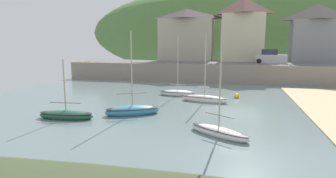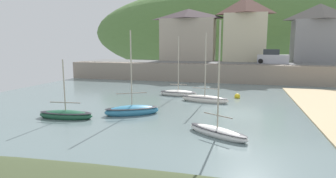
% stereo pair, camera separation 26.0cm
% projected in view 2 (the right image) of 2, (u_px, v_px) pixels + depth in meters
% --- Properties ---
extents(ground, '(48.00, 41.00, 0.61)m').
position_uv_depth(ground, '(261.00, 168.00, 10.75)').
color(ground, slate).
extents(quay_seawall, '(48.00, 9.40, 2.40)m').
position_uv_depth(quay_seawall, '(238.00, 72.00, 36.72)').
color(quay_seawall, gray).
rests_on(quay_seawall, ground).
extents(hillside_backdrop, '(80.00, 44.00, 23.41)m').
position_uv_depth(hillside_backdrop, '(242.00, 32.00, 71.59)').
color(hillside_backdrop, '#4E7338').
rests_on(hillside_backdrop, ground).
extents(waterfront_building_left, '(8.95, 4.79, 8.33)m').
position_uv_depth(waterfront_building_left, '(188.00, 35.00, 45.38)').
color(waterfront_building_left, '#AA9E8A').
rests_on(waterfront_building_left, ground).
extents(waterfront_building_centre, '(6.57, 5.40, 9.82)m').
position_uv_depth(waterfront_building_centre, '(245.00, 29.00, 42.94)').
color(waterfront_building_centre, beige).
rests_on(waterfront_building_centre, ground).
extents(waterfront_building_right, '(7.19, 4.61, 8.44)m').
position_uv_depth(waterfront_building_right, '(318.00, 33.00, 40.36)').
color(waterfront_building_right, gray).
rests_on(waterfront_building_right, ground).
extents(sailboat_white_hull, '(4.01, 3.09, 6.11)m').
position_uv_depth(sailboat_white_hull, '(132.00, 110.00, 19.77)').
color(sailboat_white_hull, teal).
rests_on(sailboat_white_hull, ground).
extents(sailboat_tall_mast, '(4.28, 1.61, 6.12)m').
position_uv_depth(sailboat_tall_mast, '(205.00, 99.00, 24.07)').
color(sailboat_tall_mast, silver).
rests_on(sailboat_tall_mast, ground).
extents(sailboat_nearest_shore, '(3.68, 1.43, 5.91)m').
position_uv_depth(sailboat_nearest_shore, '(178.00, 93.00, 27.18)').
color(sailboat_nearest_shore, silver).
rests_on(sailboat_nearest_shore, ground).
extents(rowboat_small_beached, '(3.92, 1.61, 4.14)m').
position_uv_depth(rowboat_small_beached, '(66.00, 115.00, 18.75)').
color(rowboat_small_beached, '#1E5338').
rests_on(rowboat_small_beached, ground).
extents(motorboat_with_cabin, '(3.71, 2.72, 6.33)m').
position_uv_depth(motorboat_with_cabin, '(217.00, 131.00, 15.08)').
color(motorboat_with_cabin, white).
rests_on(motorboat_with_cabin, ground).
extents(parked_car_near_slipway, '(4.22, 2.01, 1.95)m').
position_uv_depth(parked_car_near_slipway, '(272.00, 58.00, 38.32)').
color(parked_car_near_slipway, '#B7B6BF').
rests_on(parked_car_near_slipway, ground).
extents(mooring_buoy, '(0.53, 0.53, 0.53)m').
position_uv_depth(mooring_buoy, '(237.00, 96.00, 25.87)').
color(mooring_buoy, yellow).
rests_on(mooring_buoy, ground).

